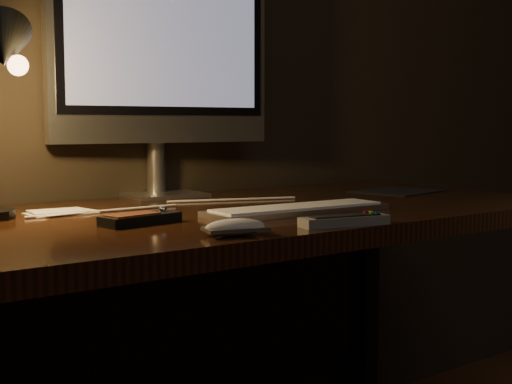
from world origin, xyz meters
TOP-DOWN VIEW (x-y plane):
  - desk at (0.00, 1.93)m, footprint 1.60×0.75m
  - monitor at (0.01, 2.18)m, footprint 0.59×0.19m
  - keyboard at (0.07, 1.71)m, footprint 0.42×0.14m
  - mousepad at (0.59, 1.91)m, footprint 0.26×0.22m
  - mouse at (-0.21, 1.54)m, footprint 0.12×0.08m
  - media_remote at (-0.27, 1.76)m, footprint 0.16×0.08m
  - tv_remote at (0.02, 1.52)m, footprint 0.18×0.08m
  - papers at (-0.33, 2.00)m, footprint 0.14×0.09m
  - cable at (-0.08, 1.96)m, footprint 0.65×0.13m

SIDE VIEW (x-z plane):
  - desk at x=0.00m, z-range 0.25..1.00m
  - mousepad at x=0.59m, z-range 0.75..0.75m
  - cable at x=-0.08m, z-range 0.75..0.76m
  - papers at x=-0.33m, z-range 0.75..0.76m
  - keyboard at x=0.07m, z-range 0.75..0.77m
  - tv_remote at x=0.02m, z-range 0.75..0.77m
  - mouse at x=-0.21m, z-range 0.75..0.77m
  - media_remote at x=-0.27m, z-range 0.75..0.77m
  - monitor at x=0.01m, z-range 0.81..1.43m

